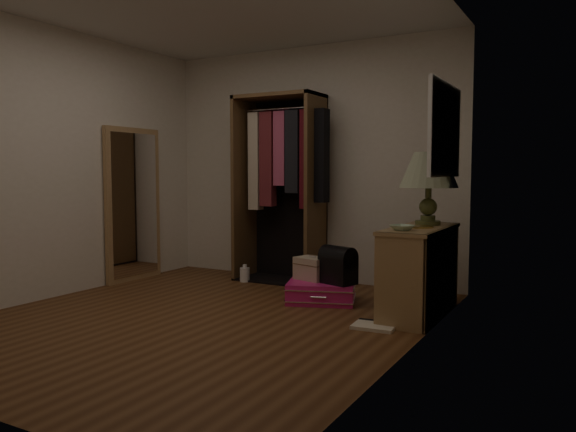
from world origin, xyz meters
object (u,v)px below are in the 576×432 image
object	(u,v)px
black_bag	(338,264)
white_jug	(245,274)
train_case	(312,268)
open_wardrobe	(285,172)
pink_suitcase	(321,292)
floor_mirror	(133,204)
console_bookshelf	(420,268)
table_lamp	(429,172)

from	to	relation	value
black_bag	white_jug	xyz separation A→B (m)	(-1.33, 0.47, -0.29)
train_case	black_bag	xyz separation A→B (m)	(0.29, -0.05, 0.07)
open_wardrobe	white_jug	bearing A→B (deg)	-144.08
pink_suitcase	open_wardrobe	bearing A→B (deg)	117.62
open_wardrobe	white_jug	distance (m)	1.21
floor_mirror	train_case	xyz separation A→B (m)	(2.19, 0.09, -0.55)
console_bookshelf	floor_mirror	bearing A→B (deg)	-179.49
black_bag	table_lamp	bearing A→B (deg)	33.77
open_wardrobe	black_bag	distance (m)	1.48
open_wardrobe	floor_mirror	world-z (taller)	open_wardrobe
console_bookshelf	table_lamp	xyz separation A→B (m)	(0.00, 0.21, 0.81)
console_bookshelf	white_jug	bearing A→B (deg)	167.15
console_bookshelf	white_jug	xyz separation A→B (m)	(-2.09, 0.48, -0.32)
floor_mirror	white_jug	distance (m)	1.47
pink_suitcase	train_case	size ratio (longest dim) A/B	2.04
console_bookshelf	open_wardrobe	size ratio (longest dim) A/B	0.55
pink_suitcase	white_jug	bearing A→B (deg)	137.83
floor_mirror	pink_suitcase	xyz separation A→B (m)	(2.31, 0.02, -0.75)
train_case	console_bookshelf	bearing A→B (deg)	13.22
floor_mirror	black_bag	distance (m)	2.53
white_jug	pink_suitcase	bearing A→B (deg)	-22.55
console_bookshelf	black_bag	size ratio (longest dim) A/B	3.04
console_bookshelf	train_case	distance (m)	1.06
train_case	white_jug	bearing A→B (deg)	174.27
train_case	table_lamp	size ratio (longest dim) A/B	0.57
open_wardrobe	console_bookshelf	bearing A→B (deg)	-23.07
white_jug	train_case	bearing A→B (deg)	-22.02
black_bag	console_bookshelf	bearing A→B (deg)	18.41
floor_mirror	black_bag	world-z (taller)	floor_mirror
floor_mirror	black_bag	bearing A→B (deg)	0.74
pink_suitcase	table_lamp	distance (m)	1.47
open_wardrobe	floor_mirror	distance (m)	1.73
pink_suitcase	black_bag	bearing A→B (deg)	-16.25
train_case	table_lamp	distance (m)	1.40
pink_suitcase	black_bag	distance (m)	0.32
pink_suitcase	console_bookshelf	bearing A→B (deg)	-19.21
train_case	pink_suitcase	bearing A→B (deg)	-10.56
console_bookshelf	open_wardrobe	world-z (taller)	open_wardrobe
open_wardrobe	table_lamp	world-z (taller)	open_wardrobe
black_bag	table_lamp	distance (m)	1.16
table_lamp	floor_mirror	bearing A→B (deg)	-175.79
white_jug	console_bookshelf	bearing A→B (deg)	-12.85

